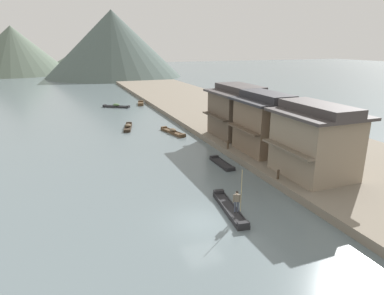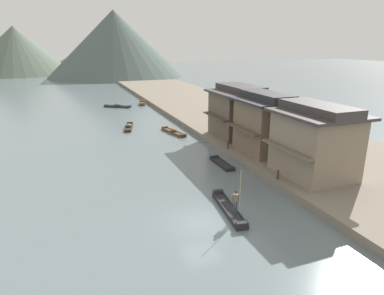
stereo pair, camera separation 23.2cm
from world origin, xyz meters
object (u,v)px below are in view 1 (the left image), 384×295
(boat_midriver_drifting, at_px, (116,106))
(house_waterfront_second, at_px, (265,123))
(boatman_person, at_px, (237,199))
(boat_moored_far, at_px, (173,132))
(mooring_post_dock_mid, at_px, (228,144))
(mooring_post_dock_near, at_px, (278,174))
(boat_moored_second, at_px, (222,164))
(boat_moored_third, at_px, (141,104))
(house_waterfront_nearest, at_px, (315,141))
(boat_moored_nearest, at_px, (128,127))
(boat_foreground_poled, at_px, (230,209))
(house_waterfront_tall, at_px, (239,111))

(boat_midriver_drifting, bearing_deg, house_waterfront_second, -74.30)
(boat_midriver_drifting, xyz_separation_m, house_waterfront_second, (9.80, -34.85, 3.42))
(boatman_person, height_order, boat_midriver_drifting, boatman_person)
(boat_moored_far, height_order, mooring_post_dock_mid, mooring_post_dock_mid)
(mooring_post_dock_near, bearing_deg, boat_moored_second, 107.63)
(boat_moored_third, xyz_separation_m, mooring_post_dock_near, (1.69, -43.39, 0.88))
(house_waterfront_nearest, height_order, mooring_post_dock_mid, house_waterfront_nearest)
(boat_moored_nearest, height_order, house_waterfront_nearest, house_waterfront_nearest)
(boat_moored_second, xyz_separation_m, house_waterfront_nearest, (5.39, -6.55, 3.53))
(boat_moored_nearest, relative_size, mooring_post_dock_mid, 5.48)
(boat_moored_second, height_order, house_waterfront_nearest, house_waterfront_nearest)
(boat_moored_nearest, distance_m, boat_midriver_drifting, 17.18)
(boat_moored_nearest, relative_size, house_waterfront_second, 0.77)
(boatman_person, bearing_deg, boat_foreground_poled, 83.63)
(boatman_person, distance_m, mooring_post_dock_mid, 14.20)
(house_waterfront_tall, xyz_separation_m, mooring_post_dock_near, (-3.70, -13.70, -2.60))
(boatman_person, height_order, house_waterfront_nearest, house_waterfront_nearest)
(house_waterfront_nearest, bearing_deg, house_waterfront_tall, 88.56)
(boat_foreground_poled, distance_m, boat_moored_far, 22.58)
(boat_moored_nearest, xyz_separation_m, boat_moored_second, (5.76, -18.38, -0.09))
(boat_foreground_poled, xyz_separation_m, house_waterfront_nearest, (9.13, 2.38, 3.49))
(house_waterfront_second, bearing_deg, boat_midriver_drifting, 105.70)
(boat_moored_nearest, height_order, mooring_post_dock_mid, mooring_post_dock_mid)
(boat_foreground_poled, relative_size, boat_moored_third, 1.51)
(boat_midriver_drifting, xyz_separation_m, house_waterfront_nearest, (10.05, -42.07, 3.42))
(boat_moored_third, bearing_deg, boat_moored_nearest, -108.16)
(boat_moored_nearest, bearing_deg, boatman_person, -86.23)
(boat_moored_third, distance_m, boat_moored_far, 23.55)
(house_waterfront_tall, bearing_deg, house_waterfront_nearest, -91.44)
(boatman_person, xyz_separation_m, house_waterfront_nearest, (9.26, 3.59, 2.12))
(mooring_post_dock_near, bearing_deg, boatman_person, -147.70)
(mooring_post_dock_near, bearing_deg, boat_moored_far, 97.86)
(boat_moored_second, bearing_deg, mooring_post_dock_near, -72.37)
(boat_moored_nearest, distance_m, house_waterfront_nearest, 27.52)
(boat_moored_third, xyz_separation_m, house_waterfront_nearest, (5.04, -43.53, 3.48))
(boat_moored_second, relative_size, house_waterfront_tall, 0.58)
(boat_moored_nearest, relative_size, boat_moored_third, 1.37)
(boat_moored_third, height_order, house_waterfront_tall, house_waterfront_tall)
(mooring_post_dock_near, bearing_deg, house_waterfront_tall, 74.90)
(boat_moored_third, distance_m, house_waterfront_tall, 30.37)
(boat_foreground_poled, bearing_deg, boat_moored_nearest, 94.22)
(house_waterfront_tall, bearing_deg, boat_moored_second, -128.16)
(house_waterfront_tall, bearing_deg, boat_foreground_poled, -120.29)
(boat_moored_second, bearing_deg, house_waterfront_nearest, -50.58)
(boat_foreground_poled, bearing_deg, boat_moored_far, 82.27)
(boat_moored_third, xyz_separation_m, house_waterfront_second, (4.79, -36.32, 3.49))
(house_waterfront_nearest, bearing_deg, boat_moored_far, 106.93)
(boat_moored_nearest, distance_m, boat_moored_third, 19.58)
(boat_moored_nearest, distance_m, boat_moored_second, 19.26)
(boat_moored_nearest, height_order, boat_moored_far, boat_moored_far)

